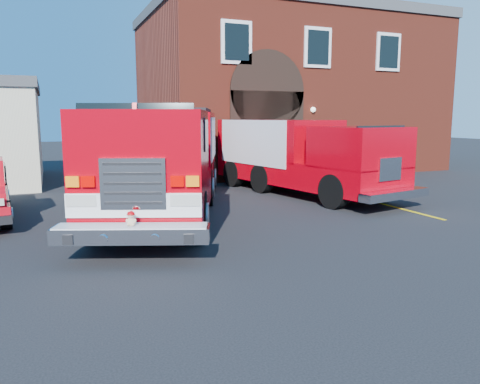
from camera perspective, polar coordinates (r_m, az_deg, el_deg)
name	(u,v)px	position (r m, az deg, el deg)	size (l,w,h in m)	color
ground	(221,239)	(11.16, -2.35, -5.70)	(100.00, 100.00, 0.00)	black
parking_stripe_near	(407,210)	(15.35, 19.74, -2.12)	(0.12, 3.00, 0.01)	yellow
parking_stripe_mid	(350,196)	(17.65, 13.25, -0.42)	(0.12, 3.00, 0.01)	yellow
parking_stripe_far	(308,185)	(20.14, 8.30, 0.88)	(0.12, 3.00, 0.01)	yellow
fire_station	(285,92)	(27.29, 5.52, 12.00)	(15.20, 10.20, 8.45)	maroon
fire_engine	(165,158)	(14.15, -9.08, 4.08)	(6.30, 10.61, 3.17)	black
secondary_truck	(301,154)	(17.65, 7.41, 4.63)	(4.22, 8.81, 2.75)	black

